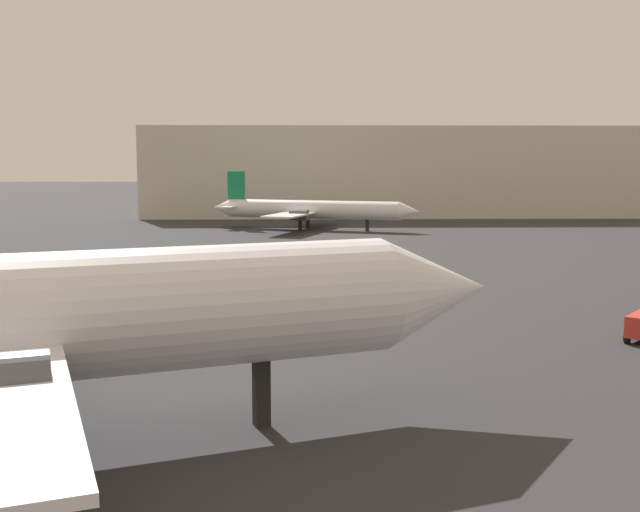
{
  "coord_description": "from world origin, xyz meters",
  "views": [
    {
      "loc": [
        -3.81,
        -7.94,
        8.44
      ],
      "look_at": [
        -2.59,
        34.88,
        3.07
      ],
      "focal_mm": 42.96,
      "sensor_mm": 36.0,
      "label": 1
    }
  ],
  "objects": [
    {
      "name": "airplane_distant",
      "position": [
        -2.36,
        85.66,
        2.45
      ],
      "size": [
        25.79,
        19.31,
        7.06
      ],
      "rotation": [
        0.0,
        0.0,
        -0.34
      ],
      "color": "white",
      "rests_on": "ground_plane"
    },
    {
      "name": "terminal_building",
      "position": [
        16.75,
        111.13,
        6.69
      ],
      "size": [
        86.86,
        18.51,
        13.38
      ],
      "primitive_type": "cube",
      "color": "beige",
      "rests_on": "ground_plane"
    }
  ]
}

